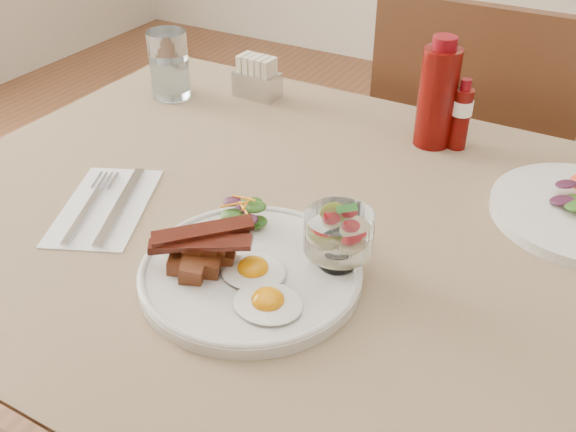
% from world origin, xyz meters
% --- Properties ---
extents(table, '(1.33, 0.88, 0.75)m').
position_xyz_m(table, '(0.00, 0.00, 0.66)').
color(table, '#552D1A').
rests_on(table, ground).
extents(chair_far, '(0.42, 0.42, 0.93)m').
position_xyz_m(chair_far, '(0.00, 0.66, 0.52)').
color(chair_far, '#552D1A').
rests_on(chair_far, ground).
extents(main_plate, '(0.28, 0.28, 0.02)m').
position_xyz_m(main_plate, '(-0.08, -0.15, 0.76)').
color(main_plate, silver).
rests_on(main_plate, table).
extents(fried_eggs, '(0.14, 0.12, 0.02)m').
position_xyz_m(fried_eggs, '(-0.05, -0.18, 0.77)').
color(fried_eggs, white).
rests_on(fried_eggs, main_plate).
extents(bacon_potato_pile, '(0.13, 0.10, 0.05)m').
position_xyz_m(bacon_potato_pile, '(-0.13, -0.18, 0.79)').
color(bacon_potato_pile, maroon).
rests_on(bacon_potato_pile, main_plate).
extents(side_salad, '(0.07, 0.07, 0.04)m').
position_xyz_m(side_salad, '(-0.14, -0.08, 0.78)').
color(side_salad, '#245215').
rests_on(side_salad, main_plate).
extents(fruit_cup, '(0.09, 0.09, 0.09)m').
position_xyz_m(fruit_cup, '(0.01, -0.09, 0.82)').
color(fruit_cup, white).
rests_on(fruit_cup, main_plate).
extents(ketchup_bottle, '(0.08, 0.08, 0.19)m').
position_xyz_m(ketchup_bottle, '(-0.00, 0.31, 0.84)').
color(ketchup_bottle, '#530604').
rests_on(ketchup_bottle, table).
extents(hot_sauce_bottle, '(0.04, 0.04, 0.12)m').
position_xyz_m(hot_sauce_bottle, '(0.04, 0.32, 0.81)').
color(hot_sauce_bottle, '#530604').
rests_on(hot_sauce_bottle, table).
extents(sugar_caddy, '(0.09, 0.05, 0.08)m').
position_xyz_m(sugar_caddy, '(-0.37, 0.33, 0.79)').
color(sugar_caddy, silver).
rests_on(sugar_caddy, table).
extents(water_glass, '(0.08, 0.08, 0.13)m').
position_xyz_m(water_glass, '(-0.52, 0.25, 0.81)').
color(water_glass, white).
rests_on(water_glass, table).
extents(napkin_cutlery, '(0.20, 0.25, 0.01)m').
position_xyz_m(napkin_cutlery, '(-0.35, -0.12, 0.75)').
color(napkin_cutlery, white).
rests_on(napkin_cutlery, table).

